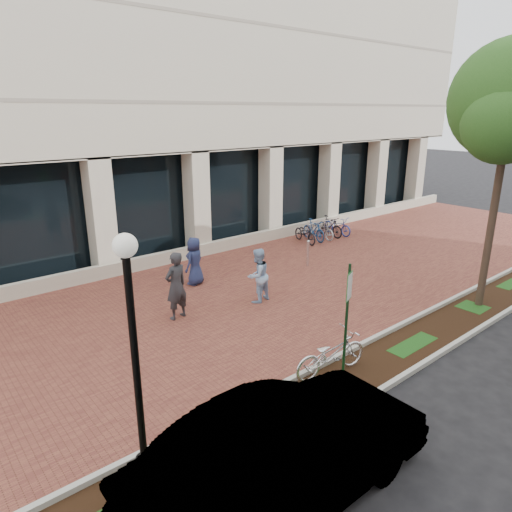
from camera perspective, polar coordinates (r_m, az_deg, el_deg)
ground at (r=14.46m, az=-3.23°, el=-5.58°), size 120.00×120.00×0.00m
brick_plaza at (r=14.45m, az=-3.23°, el=-5.57°), size 40.00×9.00×0.01m
planting_strip at (r=11.14m, az=13.62°, el=-13.65°), size 40.00×1.50×0.01m
curb_plaza_side at (r=11.49m, az=10.60°, el=-12.06°), size 40.00×0.12×0.12m
curb_street_side at (r=10.76m, az=16.92°, el=-14.82°), size 40.00×0.12×0.12m
near_office_building at (r=23.01m, az=-21.57°, el=27.48°), size 40.00×12.12×16.00m
parking_sign at (r=9.92m, az=11.39°, el=-6.50°), size 0.34×0.07×2.71m
lamppost at (r=7.23m, az=-14.99°, el=-10.94°), size 0.36×0.36×4.09m
street_tree at (r=14.70m, az=29.16°, el=15.80°), size 3.92×3.26×7.61m
locked_bicycle at (r=10.59m, az=9.32°, el=-12.00°), size 1.99×0.96×1.00m
pedestrian_left at (r=13.08m, az=-9.96°, el=-3.69°), size 0.80×0.60×1.99m
pedestrian_mid at (r=14.07m, az=0.22°, el=-2.46°), size 0.93×0.78×1.72m
pedestrian_right at (r=15.64m, az=-7.68°, el=-0.63°), size 0.96×0.82×1.66m
bollard at (r=17.51m, az=6.51°, el=0.38°), size 0.12×0.12×1.04m
bike_rack_cluster at (r=21.50m, az=8.23°, el=3.39°), size 3.01×1.78×0.98m
sedan_near_curb at (r=7.42m, az=3.79°, el=-23.44°), size 5.03×1.79×1.65m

